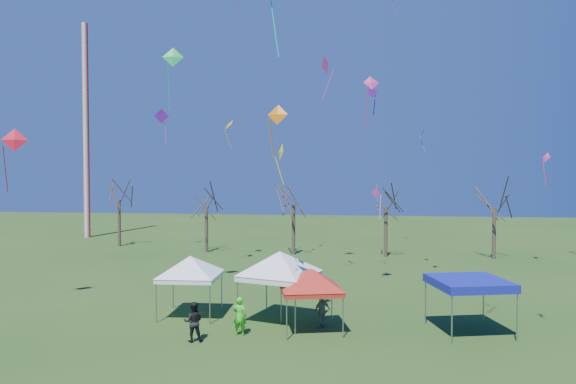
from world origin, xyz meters
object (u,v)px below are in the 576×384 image
object	(u,v)px
tree_3	(386,189)
tent_white_west	(190,260)
radio_mast	(86,131)
tree_0	(119,183)
tree_2	(294,187)
tree_1	(206,191)
tree_4	(495,190)
person_green	(240,316)
person_grey	(322,311)
tent_white_mid	(280,256)
tent_red	(311,272)
tent_blue	(469,283)
person_dark	(193,322)

from	to	relation	value
tree_3	tent_white_west	bearing A→B (deg)	-118.42
radio_mast	tree_0	xyz separation A→B (m)	(7.15, -6.62, -6.01)
tent_white_west	tree_2	bearing A→B (deg)	82.18
tree_1	tent_white_west	world-z (taller)	tree_1
tree_4	person_green	distance (m)	29.82
tree_1	tree_0	bearing A→B (deg)	164.82
tree_4	person_grey	size ratio (longest dim) A/B	4.97
tree_0	person_grey	xyz separation A→B (m)	(22.54, -25.35, -5.69)
tree_0	tent_white_mid	bearing A→B (deg)	-50.54
tree_0	person_grey	bearing A→B (deg)	-48.36
tree_0	tree_4	world-z (taller)	tree_0
tree_4	tent_white_mid	bearing A→B (deg)	-126.55
radio_mast	tree_2	world-z (taller)	radio_mast
tree_1	tent_red	world-z (taller)	tree_1
tree_1	person_green	distance (m)	26.33
tent_white_mid	tent_blue	bearing A→B (deg)	-3.83
tree_3	tent_blue	xyz separation A→B (m)	(2.53, -22.01, -3.74)
tent_red	tent_blue	bearing A→B (deg)	4.56
radio_mast	tent_white_mid	world-z (taller)	radio_mast
tree_1	tent_red	size ratio (longest dim) A/B	1.99
tent_white_mid	person_dark	world-z (taller)	tent_white_mid
tree_2	tent_blue	distance (m)	25.18
tent_white_mid	tent_red	bearing A→B (deg)	-35.69
tree_0	tree_2	distance (m)	18.72
radio_mast	tree_1	distance (m)	20.72
tent_red	person_dark	size ratio (longest dim) A/B	2.13
tent_white_west	tent_red	xyz separation A→B (m)	(6.47, -1.68, -0.17)
tent_blue	person_green	distance (m)	10.80
person_dark	tent_white_west	bearing A→B (deg)	-83.29
tree_3	tree_2	bearing A→B (deg)	177.73
tent_red	person_dark	world-z (taller)	tent_red
tree_3	tent_red	distance (m)	23.35
tree_2	person_grey	bearing A→B (deg)	-79.71
tent_white_mid	person_green	xyz separation A→B (m)	(-1.52, -2.33, -2.44)
tent_white_mid	person_green	world-z (taller)	tent_white_mid
person_grey	tree_2	bearing A→B (deg)	-118.65
tent_blue	tent_white_mid	bearing A→B (deg)	176.17
tree_0	tree_1	bearing A→B (deg)	-15.18
tree_2	radio_mast	bearing A→B (deg)	159.43
tree_3	person_grey	world-z (taller)	tree_3
tree_3	tent_blue	world-z (taller)	tree_3
tent_white_mid	tent_red	xyz separation A→B (m)	(1.66, -1.19, -0.56)
tree_0	person_green	size ratio (longest dim) A/B	4.74
tree_0	person_green	bearing A→B (deg)	-55.16
tree_1	person_green	bearing A→B (deg)	-70.20
tree_3	tent_white_west	size ratio (longest dim) A/B	1.91
tree_1	person_grey	xyz separation A→B (m)	(12.46, -22.61, -5.00)
tree_0	tree_3	bearing A→B (deg)	-7.08
radio_mast	person_green	bearing A→B (deg)	-52.34
tent_white_west	person_grey	bearing A→B (deg)	-8.92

